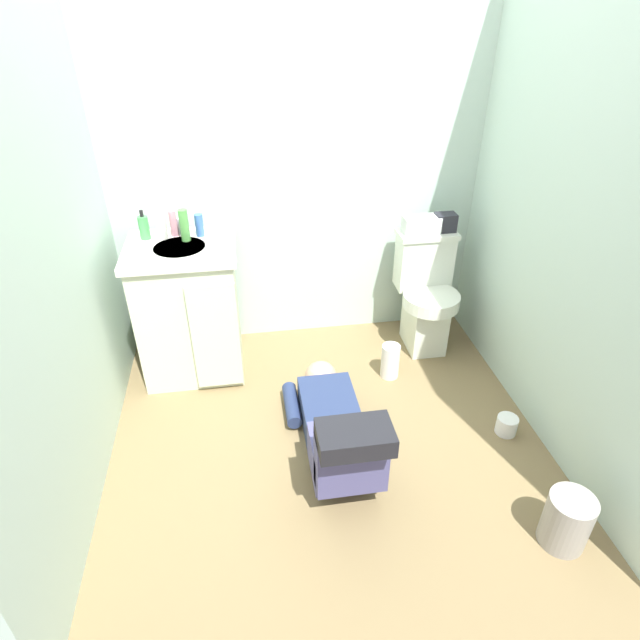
{
  "coord_description": "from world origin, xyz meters",
  "views": [
    {
      "loc": [
        -0.35,
        -1.98,
        2.01
      ],
      "look_at": [
        0.03,
        0.45,
        0.45
      ],
      "focal_mm": 29.61,
      "sensor_mm": 36.0,
      "label": 1
    }
  ],
  "objects": [
    {
      "name": "ground_plane",
      "position": [
        0.0,
        0.0,
        -0.02
      ],
      "size": [
        2.71,
        3.11,
        0.04
      ],
      "primitive_type": "cube",
      "color": "olive"
    },
    {
      "name": "wall_back",
      "position": [
        0.0,
        1.09,
        1.2
      ],
      "size": [
        2.37,
        0.08,
        2.4
      ],
      "primitive_type": "cube",
      "color": "#B5CEBF",
      "rests_on": "ground_plane"
    },
    {
      "name": "wall_left",
      "position": [
        -1.15,
        0.0,
        1.2
      ],
      "size": [
        0.08,
        2.11,
        2.4
      ],
      "primitive_type": "cube",
      "color": "#B5CEBF",
      "rests_on": "ground_plane"
    },
    {
      "name": "wall_right",
      "position": [
        1.15,
        0.0,
        1.2
      ],
      "size": [
        0.08,
        2.11,
        2.4
      ],
      "primitive_type": "cube",
      "color": "#B5CEBF",
      "rests_on": "ground_plane"
    },
    {
      "name": "toilet",
      "position": [
        0.76,
        0.78,
        0.37
      ],
      "size": [
        0.36,
        0.46,
        0.75
      ],
      "color": "silver",
      "rests_on": "ground_plane"
    },
    {
      "name": "vanity_cabinet",
      "position": [
        -0.69,
        0.74,
        0.42
      ],
      "size": [
        0.6,
        0.53,
        0.82
      ],
      "color": "beige",
      "rests_on": "ground_plane"
    },
    {
      "name": "faucet",
      "position": [
        -0.7,
        0.88,
        0.87
      ],
      "size": [
        0.02,
        0.02,
        0.1
      ],
      "primitive_type": "cylinder",
      "color": "silver",
      "rests_on": "vanity_cabinet"
    },
    {
      "name": "person_plumber",
      "position": [
        0.02,
        -0.12,
        0.18
      ],
      "size": [
        0.39,
        1.06,
        0.52
      ],
      "color": "navy",
      "rests_on": "ground_plane"
    },
    {
      "name": "tissue_box",
      "position": [
        0.72,
        0.87,
        0.8
      ],
      "size": [
        0.22,
        0.11,
        0.1
      ],
      "primitive_type": "cube",
      "color": "silver",
      "rests_on": "toilet"
    },
    {
      "name": "toiletry_bag",
      "position": [
        0.87,
        0.87,
        0.81
      ],
      "size": [
        0.12,
        0.09,
        0.11
      ],
      "primitive_type": "cube",
      "color": "#26262D",
      "rests_on": "toilet"
    },
    {
      "name": "soap_dispenser",
      "position": [
        -0.89,
        0.86,
        0.89
      ],
      "size": [
        0.06,
        0.06,
        0.17
      ],
      "color": "#469950",
      "rests_on": "vanity_cabinet"
    },
    {
      "name": "bottle_white",
      "position": [
        -0.79,
        0.86,
        0.88
      ],
      "size": [
        0.06,
        0.06,
        0.12
      ],
      "primitive_type": "cylinder",
      "color": "white",
      "rests_on": "vanity_cabinet"
    },
    {
      "name": "bottle_pink",
      "position": [
        -0.73,
        0.88,
        0.89
      ],
      "size": [
        0.04,
        0.04,
        0.15
      ],
      "primitive_type": "cylinder",
      "color": "pink",
      "rests_on": "vanity_cabinet"
    },
    {
      "name": "bottle_green",
      "position": [
        -0.66,
        0.81,
        0.91
      ],
      "size": [
        0.05,
        0.05,
        0.18
      ],
      "primitive_type": "cylinder",
      "color": "#519B45",
      "rests_on": "vanity_cabinet"
    },
    {
      "name": "bottle_blue",
      "position": [
        -0.59,
        0.86,
        0.88
      ],
      "size": [
        0.05,
        0.05,
        0.13
      ],
      "primitive_type": "cylinder",
      "color": "#3C67B3",
      "rests_on": "vanity_cabinet"
    },
    {
      "name": "trash_can",
      "position": [
        0.89,
        -0.75,
        0.13
      ],
      "size": [
        0.19,
        0.19,
        0.26
      ],
      "primitive_type": "cylinder",
      "color": "#9A958D",
      "rests_on": "ground_plane"
    },
    {
      "name": "paper_towel_roll",
      "position": [
        0.46,
        0.46,
        0.11
      ],
      "size": [
        0.11,
        0.11,
        0.22
      ],
      "primitive_type": "cylinder",
      "color": "white",
      "rests_on": "ground_plane"
    },
    {
      "name": "toilet_paper_roll",
      "position": [
        0.95,
        -0.11,
        0.05
      ],
      "size": [
        0.11,
        0.11,
        0.1
      ],
      "primitive_type": "cylinder",
      "color": "white",
      "rests_on": "ground_plane"
    }
  ]
}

